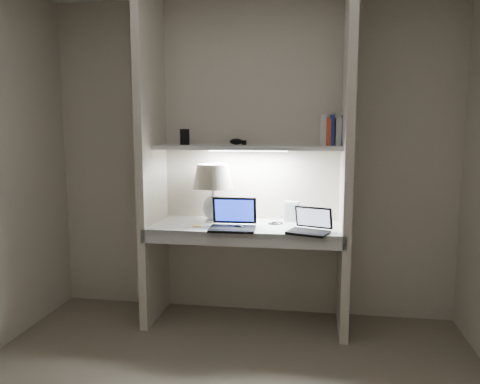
% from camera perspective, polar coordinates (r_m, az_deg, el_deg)
% --- Properties ---
extents(back_wall, '(3.20, 0.01, 2.50)m').
position_cam_1_polar(back_wall, '(3.74, 1.34, 4.04)').
color(back_wall, beige).
rests_on(back_wall, floor).
extents(alcove_panel_left, '(0.06, 0.55, 2.50)m').
position_cam_1_polar(alcove_panel_left, '(3.65, -10.71, 3.80)').
color(alcove_panel_left, beige).
rests_on(alcove_panel_left, floor).
extents(alcove_panel_right, '(0.06, 0.55, 2.50)m').
position_cam_1_polar(alcove_panel_right, '(3.45, 12.88, 3.51)').
color(alcove_panel_right, beige).
rests_on(alcove_panel_right, floor).
extents(desk, '(1.40, 0.55, 0.04)m').
position_cam_1_polar(desk, '(3.54, 0.73, -4.35)').
color(desk, white).
rests_on(desk, alcove_panel_left).
extents(desk_apron, '(1.46, 0.03, 0.10)m').
position_cam_1_polar(desk_apron, '(3.30, 0.09, -5.81)').
color(desk_apron, silver).
rests_on(desk_apron, desk).
extents(shelf, '(1.40, 0.36, 0.03)m').
position_cam_1_polar(shelf, '(3.56, 0.97, 5.45)').
color(shelf, silver).
rests_on(shelf, back_wall).
extents(strip_light, '(0.60, 0.04, 0.02)m').
position_cam_1_polar(strip_light, '(3.56, 0.97, 5.10)').
color(strip_light, white).
rests_on(strip_light, shelf).
extents(table_lamp, '(0.31, 0.31, 0.45)m').
position_cam_1_polar(table_lamp, '(3.60, -3.33, 1.08)').
color(table_lamp, white).
rests_on(table_lamp, desk).
extents(laptop_main, '(0.34, 0.30, 0.22)m').
position_cam_1_polar(laptop_main, '(3.40, -0.85, -3.65)').
color(laptop_main, black).
rests_on(laptop_main, desk).
extents(laptop_netbook, '(0.33, 0.31, 0.17)m').
position_cam_1_polar(laptop_netbook, '(3.31, 8.53, -4.23)').
color(laptop_netbook, black).
rests_on(laptop_netbook, desk).
extents(speaker, '(0.12, 0.10, 0.16)m').
position_cam_1_polar(speaker, '(3.69, 6.34, -2.34)').
color(speaker, silver).
rests_on(speaker, desk).
extents(mouse, '(0.12, 0.09, 0.04)m').
position_cam_1_polar(mouse, '(3.38, -0.09, -4.28)').
color(mouse, black).
rests_on(mouse, desk).
extents(cable_coil, '(0.11, 0.11, 0.01)m').
position_cam_1_polar(cable_coil, '(3.59, 4.52, -3.79)').
color(cable_coil, black).
rests_on(cable_coil, desk).
extents(sticky_note, '(0.08, 0.08, 0.00)m').
position_cam_1_polar(sticky_note, '(3.52, -5.27, -4.12)').
color(sticky_note, gold).
rests_on(sticky_note, desk).
extents(book_row, '(0.22, 0.15, 0.23)m').
position_cam_1_polar(book_row, '(3.62, 11.45, 7.30)').
color(book_row, silver).
rests_on(book_row, shelf).
extents(shelf_box, '(0.08, 0.06, 0.12)m').
position_cam_1_polar(shelf_box, '(3.72, -6.75, 6.68)').
color(shelf_box, black).
rests_on(shelf_box, shelf).
extents(shelf_gadget, '(0.14, 0.12, 0.05)m').
position_cam_1_polar(shelf_gadget, '(3.66, -0.45, 6.16)').
color(shelf_gadget, black).
rests_on(shelf_gadget, shelf).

